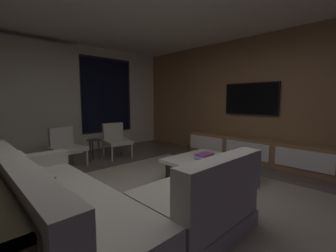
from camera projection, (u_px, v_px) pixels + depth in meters
floor at (157, 204)px, 2.84m from camera, size 9.20×9.20×0.00m
back_wall_with_window at (53, 99)px, 5.24m from camera, size 6.60×0.30×2.70m
media_wall at (264, 99)px, 4.80m from camera, size 0.12×7.80×2.70m
area_rug at (182, 198)px, 3.01m from camera, size 3.20×3.80×0.01m
sectional_couch at (97, 207)px, 2.16m from camera, size 1.98×2.50×0.82m
coffee_table at (209, 170)px, 3.66m from camera, size 1.16×1.16×0.36m
book_stack_on_coffee_table at (204, 156)px, 3.67m from camera, size 0.30×0.22×0.09m
accent_chair_near_window at (116, 138)px, 5.20m from camera, size 0.60×0.62×0.78m
accent_chair_by_curtain at (66, 145)px, 4.43m from camera, size 0.64×0.66×0.78m
side_stool at (94, 143)px, 4.91m from camera, size 0.32×0.32×0.46m
media_console at (253, 150)px, 4.76m from camera, size 0.46×3.10×0.52m
mounted_tv at (251, 99)px, 4.90m from camera, size 0.05×1.20×0.69m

